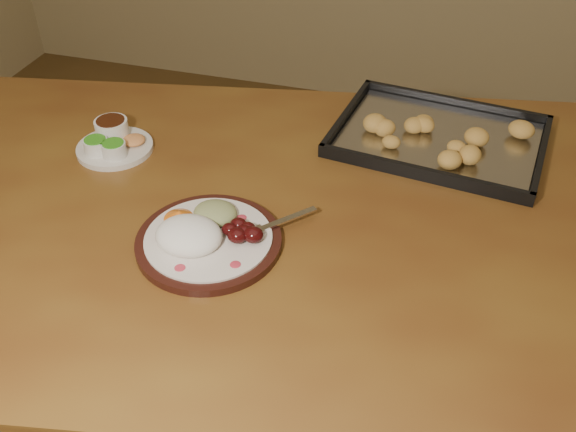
% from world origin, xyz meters
% --- Properties ---
extents(dining_table, '(1.64, 1.17, 0.75)m').
position_xyz_m(dining_table, '(-0.20, 0.16, 0.65)').
color(dining_table, brown).
rests_on(dining_table, ground).
extents(dinner_plate, '(0.27, 0.24, 0.06)m').
position_xyz_m(dinner_plate, '(-0.24, 0.05, 0.77)').
color(dinner_plate, black).
rests_on(dinner_plate, dining_table).
extents(condiment_saucer, '(0.15, 0.15, 0.05)m').
position_xyz_m(condiment_saucer, '(-0.52, 0.27, 0.77)').
color(condiment_saucer, silver).
rests_on(condiment_saucer, dining_table).
extents(baking_tray, '(0.44, 0.35, 0.04)m').
position_xyz_m(baking_tray, '(0.09, 0.48, 0.76)').
color(baking_tray, black).
rests_on(baking_tray, dining_table).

